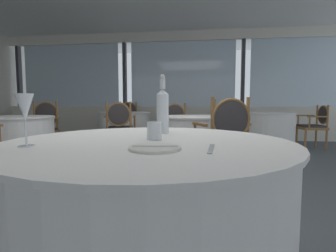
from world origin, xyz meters
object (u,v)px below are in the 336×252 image
object	(u,v)px
wine_glass	(25,109)
dining_chair_1_0	(128,117)
dining_chair_3_0	(219,120)
water_bottle	(163,110)
side_plate	(155,148)
dining_chair_3_1	(316,123)
dining_chair_0_1	(43,124)
water_tumbler	(154,130)
dining_chair_2_1	(225,135)
dining_chair_2_0	(176,124)
dining_chair_1_1	(120,124)

from	to	relation	value
wine_glass	dining_chair_1_0	world-z (taller)	dining_chair_1_0
dining_chair_3_0	water_bottle	bearing A→B (deg)	-102.26
side_plate	dining_chair_1_0	size ratio (longest dim) A/B	0.21
dining_chair_1_0	dining_chair_3_1	size ratio (longest dim) A/B	1.09
dining_chair_0_1	wine_glass	bearing A→B (deg)	22.17
water_tumbler	dining_chair_0_1	xyz separation A→B (m)	(-2.53, 2.95, -0.23)
dining_chair_2_1	dining_chair_2_0	bearing A→B (deg)	0.00
side_plate	water_bottle	xyz separation A→B (m)	(-0.05, 0.54, 0.13)
dining_chair_1_1	dining_chair_3_1	world-z (taller)	dining_chair_1_1
dining_chair_2_1	wine_glass	bearing A→B (deg)	130.55
side_plate	dining_chair_3_0	size ratio (longest dim) A/B	0.20
dining_chair_1_0	dining_chair_1_1	bearing A→B (deg)	-0.00
side_plate	dining_chair_2_0	xyz separation A→B (m)	(-0.26, 3.57, -0.19)
dining_chair_3_1	dining_chair_2_1	bearing A→B (deg)	49.45
water_bottle	dining_chair_3_1	distance (m)	4.79
dining_chair_1_1	dining_chair_2_0	bearing A→B (deg)	-91.96
dining_chair_0_1	dining_chair_3_1	size ratio (longest dim) A/B	1.08
dining_chair_2_1	dining_chair_3_0	distance (m)	2.63
dining_chair_1_0	dining_chair_3_1	distance (m)	4.23
dining_chair_2_0	dining_chair_3_0	bearing A→B (deg)	115.94
water_tumbler	dining_chair_2_1	distance (m)	1.64
water_bottle	wine_glass	xyz separation A→B (m)	(-0.48, -0.54, 0.01)
dining_chair_1_1	dining_chair_2_1	distance (m)	2.30
dining_chair_1_0	side_plate	bearing A→B (deg)	5.41
water_bottle	dining_chair_1_1	distance (m)	3.11
water_tumbler	dining_chair_3_0	distance (m)	4.23
water_tumbler	dining_chair_3_1	size ratio (longest dim) A/B	0.10
dining_chair_0_1	dining_chair_3_0	size ratio (longest dim) A/B	0.96
side_plate	dining_chair_3_0	distance (m)	4.48
dining_chair_2_0	dining_chair_3_0	distance (m)	1.19
dining_chair_2_0	water_tumbler	bearing A→B (deg)	-18.04
dining_chair_3_0	dining_chair_0_1	bearing A→B (deg)	-162.05
dining_chair_2_1	dining_chair_1_0	bearing A→B (deg)	9.12
dining_chair_2_0	dining_chair_1_1	bearing A→B (deg)	-101.77
side_plate	dining_chair_2_0	size ratio (longest dim) A/B	0.22
dining_chair_3_0	dining_chair_2_1	bearing A→B (deg)	-96.01
dining_chair_1_0	water_bottle	bearing A→B (deg)	6.67
dining_chair_0_1	dining_chair_2_0	size ratio (longest dim) A/B	1.04
wine_glass	water_tumbler	xyz separation A→B (m)	(0.48, 0.27, -0.11)
dining_chair_1_1	dining_chair_2_1	world-z (taller)	dining_chair_2_1
water_tumbler	dining_chair_3_0	size ratio (longest dim) A/B	0.09
dining_chair_2_1	dining_chair_3_0	world-z (taller)	dining_chair_3_0
dining_chair_0_1	dining_chair_1_1	xyz separation A→B (m)	(1.33, 0.18, 0.00)
dining_chair_1_0	dining_chair_2_1	xyz separation A→B (m)	(2.09, -3.51, 0.00)
dining_chair_1_1	dining_chair_2_1	bearing A→B (deg)	-144.89
dining_chair_1_1	dining_chair_3_1	distance (m)	3.93
dining_chair_2_1	dining_chair_3_1	xyz separation A→B (m)	(2.07, 2.75, -0.05)
water_bottle	water_tumbler	bearing A→B (deg)	-89.86
dining_chair_3_1	dining_chair_1_0	bearing A→B (deg)	-13.97
dining_chair_0_1	dining_chair_1_0	world-z (taller)	dining_chair_1_0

